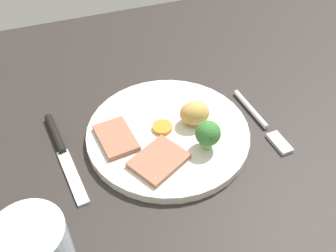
{
  "coord_description": "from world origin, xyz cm",
  "views": [
    {
      "loc": [
        16.38,
        39.44,
        48.63
      ],
      "look_at": [
        2.12,
        -1.12,
        6.0
      ],
      "focal_mm": 42.73,
      "sensor_mm": 36.0,
      "label": 1
    }
  ],
  "objects_px": {
    "dinner_plate": "(168,134)",
    "fork": "(262,122)",
    "meat_slice_main": "(159,160)",
    "knife": "(61,149)",
    "meat_slice_under": "(116,138)",
    "roast_potato_left": "(195,113)",
    "broccoli_floret": "(208,134)",
    "carrot_coin_front": "(162,127)"
  },
  "relations": [
    {
      "from": "meat_slice_under",
      "to": "roast_potato_left",
      "type": "distance_m",
      "value": 0.13
    },
    {
      "from": "dinner_plate",
      "to": "meat_slice_under",
      "type": "bearing_deg",
      "value": -5.69
    },
    {
      "from": "broccoli_floret",
      "to": "carrot_coin_front",
      "type": "bearing_deg",
      "value": -48.56
    },
    {
      "from": "meat_slice_main",
      "to": "meat_slice_under",
      "type": "relative_size",
      "value": 1.02
    },
    {
      "from": "meat_slice_main",
      "to": "broccoli_floret",
      "type": "relative_size",
      "value": 1.62
    },
    {
      "from": "dinner_plate",
      "to": "broccoli_floret",
      "type": "xyz_separation_m",
      "value": [
        -0.04,
        0.05,
        0.03
      ]
    },
    {
      "from": "fork",
      "to": "knife",
      "type": "distance_m",
      "value": 0.32
    },
    {
      "from": "meat_slice_under",
      "to": "fork",
      "type": "distance_m",
      "value": 0.23
    },
    {
      "from": "meat_slice_main",
      "to": "roast_potato_left",
      "type": "relative_size",
      "value": 1.62
    },
    {
      "from": "broccoli_floret",
      "to": "fork",
      "type": "xyz_separation_m",
      "value": [
        -0.11,
        -0.03,
        -0.04
      ]
    },
    {
      "from": "dinner_plate",
      "to": "roast_potato_left",
      "type": "relative_size",
      "value": 5.43
    },
    {
      "from": "meat_slice_main",
      "to": "knife",
      "type": "distance_m",
      "value": 0.15
    },
    {
      "from": "dinner_plate",
      "to": "meat_slice_under",
      "type": "relative_size",
      "value": 3.42
    },
    {
      "from": "meat_slice_main",
      "to": "knife",
      "type": "relative_size",
      "value": 0.4
    },
    {
      "from": "carrot_coin_front",
      "to": "knife",
      "type": "relative_size",
      "value": 0.16
    },
    {
      "from": "meat_slice_main",
      "to": "knife",
      "type": "height_order",
      "value": "meat_slice_main"
    },
    {
      "from": "roast_potato_left",
      "to": "meat_slice_under",
      "type": "bearing_deg",
      "value": -1.8
    },
    {
      "from": "dinner_plate",
      "to": "meat_slice_under",
      "type": "height_order",
      "value": "meat_slice_under"
    },
    {
      "from": "meat_slice_under",
      "to": "knife",
      "type": "distance_m",
      "value": 0.08
    },
    {
      "from": "carrot_coin_front",
      "to": "knife",
      "type": "height_order",
      "value": "carrot_coin_front"
    },
    {
      "from": "meat_slice_under",
      "to": "carrot_coin_front",
      "type": "xyz_separation_m",
      "value": [
        -0.07,
        0.0,
        -0.0
      ]
    },
    {
      "from": "knife",
      "to": "carrot_coin_front",
      "type": "bearing_deg",
      "value": 75.56
    },
    {
      "from": "fork",
      "to": "knife",
      "type": "relative_size",
      "value": 0.83
    },
    {
      "from": "meat_slice_main",
      "to": "fork",
      "type": "distance_m",
      "value": 0.19
    },
    {
      "from": "dinner_plate",
      "to": "roast_potato_left",
      "type": "xyz_separation_m",
      "value": [
        -0.04,
        -0.0,
        0.03
      ]
    },
    {
      "from": "dinner_plate",
      "to": "meat_slice_main",
      "type": "xyz_separation_m",
      "value": [
        0.03,
        0.06,
        0.01
      ]
    },
    {
      "from": "meat_slice_under",
      "to": "roast_potato_left",
      "type": "xyz_separation_m",
      "value": [
        -0.12,
        0.0,
        0.01
      ]
    },
    {
      "from": "roast_potato_left",
      "to": "carrot_coin_front",
      "type": "height_order",
      "value": "roast_potato_left"
    },
    {
      "from": "roast_potato_left",
      "to": "fork",
      "type": "distance_m",
      "value": 0.11
    },
    {
      "from": "meat_slice_main",
      "to": "broccoli_floret",
      "type": "distance_m",
      "value": 0.08
    },
    {
      "from": "dinner_plate",
      "to": "fork",
      "type": "distance_m",
      "value": 0.15
    },
    {
      "from": "roast_potato_left",
      "to": "fork",
      "type": "bearing_deg",
      "value": 165.98
    },
    {
      "from": "meat_slice_main",
      "to": "meat_slice_under",
      "type": "distance_m",
      "value": 0.08
    },
    {
      "from": "dinner_plate",
      "to": "fork",
      "type": "xyz_separation_m",
      "value": [
        -0.15,
        0.02,
        -0.0
      ]
    },
    {
      "from": "meat_slice_under",
      "to": "broccoli_floret",
      "type": "distance_m",
      "value": 0.14
    },
    {
      "from": "meat_slice_main",
      "to": "carrot_coin_front",
      "type": "distance_m",
      "value": 0.07
    },
    {
      "from": "dinner_plate",
      "to": "roast_potato_left",
      "type": "height_order",
      "value": "roast_potato_left"
    },
    {
      "from": "roast_potato_left",
      "to": "knife",
      "type": "height_order",
      "value": "roast_potato_left"
    },
    {
      "from": "roast_potato_left",
      "to": "carrot_coin_front",
      "type": "distance_m",
      "value": 0.05
    },
    {
      "from": "carrot_coin_front",
      "to": "broccoli_floret",
      "type": "height_order",
      "value": "broccoli_floret"
    },
    {
      "from": "meat_slice_under",
      "to": "knife",
      "type": "xyz_separation_m",
      "value": [
        0.08,
        -0.02,
        -0.01
      ]
    },
    {
      "from": "dinner_plate",
      "to": "broccoli_floret",
      "type": "height_order",
      "value": "broccoli_floret"
    }
  ]
}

